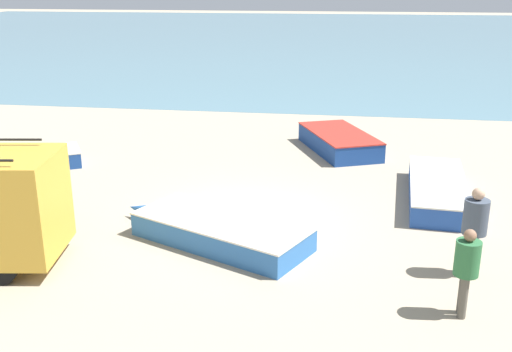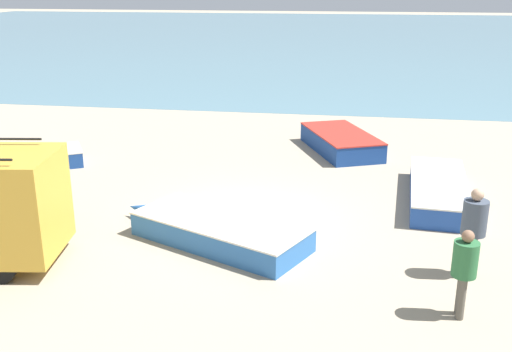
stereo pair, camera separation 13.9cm
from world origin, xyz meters
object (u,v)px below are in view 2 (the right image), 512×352
at_px(fishing_rowboat_0, 438,188).
at_px(fishing_rowboat_3, 216,230).
at_px(fisherman_0, 474,225).
at_px(fishing_rowboat_4, 339,141).
at_px(fishing_rowboat_1, 5,162).
at_px(fisherman_1, 464,266).

bearing_deg(fishing_rowboat_0, fishing_rowboat_3, 129.77).
relative_size(fishing_rowboat_0, fisherman_0, 2.92).
relative_size(fishing_rowboat_4, fisherman_0, 2.45).
relative_size(fishing_rowboat_0, fishing_rowboat_3, 1.10).
bearing_deg(fishing_rowboat_1, fishing_rowboat_3, 120.51).
relative_size(fishing_rowboat_3, fishing_rowboat_4, 1.08).
relative_size(fishing_rowboat_3, fisherman_1, 2.97).
relative_size(fisherman_0, fisherman_1, 1.12).
height_order(fishing_rowboat_0, fishing_rowboat_3, fishing_rowboat_0).
bearing_deg(fishing_rowboat_3, fisherman_0, -163.27).
distance_m(fishing_rowboat_4, fisherman_1, 10.65).
bearing_deg(fishing_rowboat_4, fisherman_0, 174.28).
relative_size(fishing_rowboat_0, fishing_rowboat_4, 1.19).
distance_m(fishing_rowboat_1, fishing_rowboat_4, 10.73).
xyz_separation_m(fishing_rowboat_4, fisherman_1, (2.38, -10.36, 0.64)).
relative_size(fishing_rowboat_1, fisherman_1, 3.03).
height_order(fishing_rowboat_1, fishing_rowboat_4, fishing_rowboat_4).
height_order(fishing_rowboat_1, fishing_rowboat_3, fishing_rowboat_3).
bearing_deg(fishing_rowboat_1, fisherman_1, 121.54).
xyz_separation_m(fishing_rowboat_0, fishing_rowboat_4, (-2.73, 4.35, 0.05)).
distance_m(fisherman_0, fisherman_1, 1.65).
distance_m(fishing_rowboat_1, fishing_rowboat_3, 8.60).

